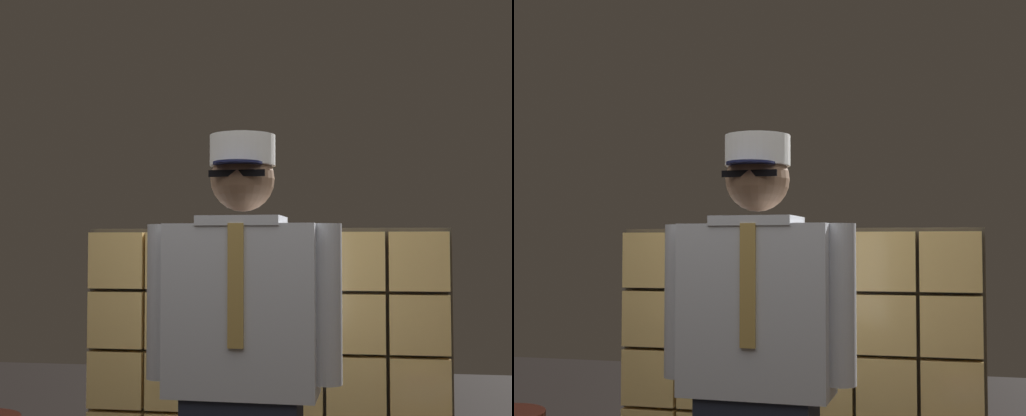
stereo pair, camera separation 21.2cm
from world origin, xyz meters
The scene contains 2 objects.
glass_block_wall centered at (0.00, 1.44, 0.74)m, with size 1.83×0.10×1.53m.
standing_person centered at (0.05, 0.53, 0.95)m, with size 0.73×0.31×1.83m.
Camera 1 is at (0.47, -1.99, 1.42)m, focal length 48.92 mm.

